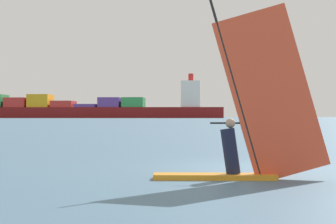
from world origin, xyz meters
name	(u,v)px	position (x,y,z in m)	size (l,w,h in m)	color
ground_plane	(241,167)	(0.00, 0.00, 0.00)	(4000.00, 4000.00, 0.00)	#476B84
windsurfer	(245,130)	(-1.18, -3.11, 1.10)	(3.87, 1.46, 4.15)	orange
cargo_ship	(90,108)	(55.00, 453.70, 7.98)	(209.41, 91.01, 35.24)	maroon
distant_headland	(58,110)	(97.78, 1346.69, 16.26)	(645.69, 461.01, 32.51)	#756B56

